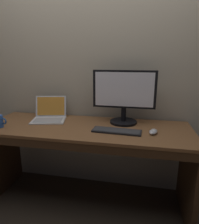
{
  "coord_description": "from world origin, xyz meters",
  "views": [
    {
      "loc": [
        0.46,
        -1.66,
        1.37
      ],
      "look_at": [
        0.13,
        0.0,
        0.92
      ],
      "focal_mm": 32.45,
      "sensor_mm": 36.0,
      "label": 1
    }
  ],
  "objects_px": {
    "computer_mouse": "(153,132)",
    "laptop_silver": "(49,115)",
    "wired_keyboard": "(117,131)",
    "external_monitor": "(124,96)"
  },
  "relations": [
    {
      "from": "laptop_silver",
      "to": "wired_keyboard",
      "type": "xyz_separation_m",
      "value": [
        0.7,
        -0.23,
        -0.04
      ]
    },
    {
      "from": "laptop_silver",
      "to": "computer_mouse",
      "type": "xyz_separation_m",
      "value": [
        0.99,
        -0.22,
        -0.03
      ]
    },
    {
      "from": "computer_mouse",
      "to": "external_monitor",
      "type": "bearing_deg",
      "value": 154.59
    },
    {
      "from": "laptop_silver",
      "to": "external_monitor",
      "type": "distance_m",
      "value": 0.76
    },
    {
      "from": "laptop_silver",
      "to": "external_monitor",
      "type": "xyz_separation_m",
      "value": [
        0.73,
        0.01,
        0.21
      ]
    },
    {
      "from": "wired_keyboard",
      "to": "laptop_silver",
      "type": "bearing_deg",
      "value": 162.08
    },
    {
      "from": "wired_keyboard",
      "to": "computer_mouse",
      "type": "xyz_separation_m",
      "value": [
        0.29,
        0.01,
        0.01
      ]
    },
    {
      "from": "laptop_silver",
      "to": "external_monitor",
      "type": "relative_size",
      "value": 0.65
    },
    {
      "from": "laptop_silver",
      "to": "computer_mouse",
      "type": "bearing_deg",
      "value": -12.2
    },
    {
      "from": "computer_mouse",
      "to": "laptop_silver",
      "type": "bearing_deg",
      "value": -176.55
    }
  ]
}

